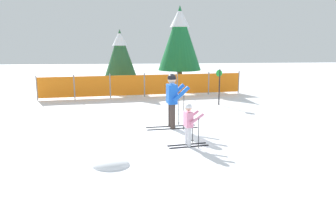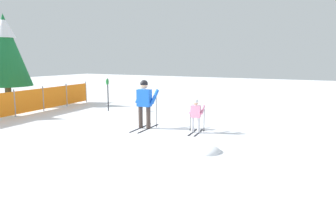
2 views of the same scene
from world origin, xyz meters
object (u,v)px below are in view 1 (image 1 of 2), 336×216
Objects in this scene: skier_adult at (173,96)px; conifer_far at (180,37)px; safety_fence at (144,85)px; conifer_near at (120,53)px; skier_child at (189,121)px; trail_marker at (219,83)px.

conifer_far reaches higher than skier_adult.
safety_fence is 2.69m from conifer_near.
skier_adult is 0.36× the size of conifer_far.
conifer_near is at bearing -156.08° from conifer_far.
skier_adult is at bearing -76.91° from conifer_near.
trail_marker reaches higher than skier_child.
safety_fence is at bearing 90.46° from skier_adult.
conifer_far is 1.42× the size of conifer_near.
safety_fence is 2.11× the size of conifer_far.
conifer_far is at bearing 23.92° from conifer_near.
conifer_near reaches higher than skier_child.
conifer_far is at bearing 98.16° from trail_marker.
trail_marker is (0.84, -5.88, -1.95)m from conifer_far.
safety_fence is (-0.65, 5.96, -0.43)m from skier_adult.
skier_adult is 4.25m from trail_marker.
skier_adult is 0.17× the size of safety_fence.
trail_marker is (2.20, 5.35, 0.27)m from skier_child.
safety_fence is at bearing -58.39° from conifer_near.
conifer_near is 2.18× the size of trail_marker.
skier_adult is 0.51× the size of conifer_near.
conifer_far is (2.20, 3.43, 2.31)m from safety_fence.
safety_fence is 4.68m from conifer_far.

